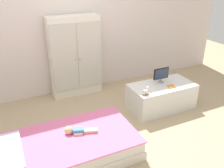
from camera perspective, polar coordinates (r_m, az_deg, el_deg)
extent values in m
cube|color=tan|center=(3.32, -1.24, -12.24)|extent=(10.00, 10.00, 0.02)
cube|color=silver|center=(4.18, -10.57, 15.72)|extent=(6.40, 0.05, 2.70)
cube|color=silver|center=(3.00, -10.66, -15.82)|extent=(1.66, 0.89, 0.12)
cube|color=silver|center=(2.92, -10.86, -13.95)|extent=(1.62, 0.85, 0.13)
cube|color=pink|center=(2.88, -10.98, -12.82)|extent=(1.65, 0.88, 0.02)
cube|color=silver|center=(2.82, -23.84, -14.75)|extent=(0.32, 0.64, 0.06)
cube|color=#4C84C6|center=(2.93, -7.95, -10.90)|extent=(0.15, 0.12, 0.06)
cube|color=#DBB293|center=(2.95, -5.07, -10.76)|extent=(0.16, 0.09, 0.04)
cube|color=#DBB293|center=(2.92, -5.05, -11.17)|extent=(0.16, 0.09, 0.04)
cube|color=#DBB293|center=(2.98, -7.92, -10.57)|extent=(0.10, 0.06, 0.03)
cube|color=#DBB293|center=(2.89, -7.95, -11.79)|extent=(0.10, 0.06, 0.03)
sphere|color=#DBB293|center=(2.93, -10.07, -10.74)|extent=(0.09, 0.09, 0.09)
sphere|color=#E0C67F|center=(2.92, -10.30, -10.71)|extent=(0.10, 0.10, 0.10)
cube|color=white|center=(4.18, -8.79, 6.48)|extent=(0.86, 0.27, 1.38)
cube|color=beige|center=(3.99, -11.18, 5.88)|extent=(0.41, 0.02, 1.13)
cube|color=beige|center=(4.10, -5.33, 6.81)|extent=(0.41, 0.02, 1.13)
sphere|color=gold|center=(4.02, -8.65, 5.73)|extent=(0.02, 0.02, 0.02)
sphere|color=gold|center=(4.04, -7.56, 5.90)|extent=(0.02, 0.02, 0.02)
cube|color=silver|center=(3.91, 11.59, -2.87)|extent=(1.02, 0.53, 0.41)
cylinder|color=#99999E|center=(3.90, 11.42, 0.51)|extent=(0.10, 0.10, 0.01)
cylinder|color=#99999E|center=(3.89, 11.45, 0.91)|extent=(0.02, 0.02, 0.05)
cube|color=black|center=(3.84, 11.60, 2.45)|extent=(0.27, 0.02, 0.18)
cube|color=#28334C|center=(3.83, 11.72, 2.38)|extent=(0.25, 0.01, 0.16)
cube|color=#8E6642|center=(3.47, 7.80, -2.40)|extent=(0.11, 0.01, 0.01)
cube|color=#8E6642|center=(3.45, 8.09, -2.63)|extent=(0.11, 0.01, 0.01)
cube|color=white|center=(3.44, 8.00, -1.74)|extent=(0.07, 0.03, 0.04)
cylinder|color=white|center=(3.47, 8.23, -2.07)|extent=(0.01, 0.01, 0.03)
cylinder|color=white|center=(3.46, 8.43, -2.23)|extent=(0.01, 0.01, 0.03)
cylinder|color=white|center=(3.45, 7.50, -2.24)|extent=(0.01, 0.01, 0.03)
cylinder|color=white|center=(3.43, 7.70, -2.40)|extent=(0.01, 0.01, 0.03)
cylinder|color=white|center=(3.44, 8.47, -1.16)|extent=(0.02, 0.02, 0.02)
sphere|color=white|center=(3.43, 8.50, -0.82)|extent=(0.04, 0.04, 0.04)
cube|color=orange|center=(3.78, 13.86, -0.55)|extent=(0.11, 0.09, 0.02)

